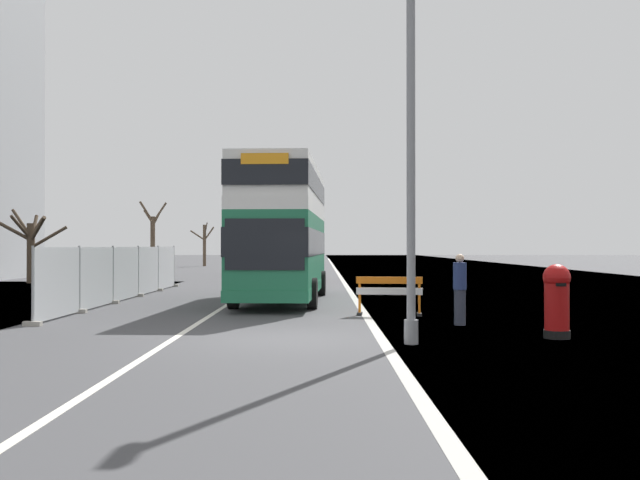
% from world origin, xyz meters
% --- Properties ---
extents(ground, '(140.00, 280.00, 0.10)m').
position_xyz_m(ground, '(0.55, 0.08, -0.05)').
color(ground, '#424244').
extents(double_decker_bus, '(3.19, 10.75, 4.87)m').
position_xyz_m(double_decker_bus, '(-0.53, 10.41, 2.59)').
color(double_decker_bus, '#1E6B47').
rests_on(double_decker_bus, ground).
extents(lamppost_foreground, '(0.29, 0.70, 8.18)m').
position_xyz_m(lamppost_foreground, '(2.68, -0.83, 3.86)').
color(lamppost_foreground, gray).
rests_on(lamppost_foreground, ground).
extents(red_pillar_postbox, '(0.59, 0.59, 1.62)m').
position_xyz_m(red_pillar_postbox, '(5.98, 0.07, 0.89)').
color(red_pillar_postbox, black).
rests_on(red_pillar_postbox, ground).
extents(roadworks_barrier, '(1.91, 0.67, 1.12)m').
position_xyz_m(roadworks_barrier, '(2.82, 5.07, 0.72)').
color(roadworks_barrier, orange).
rests_on(roadworks_barrier, ground).
extents(construction_site_fence, '(0.44, 17.20, 2.02)m').
position_xyz_m(construction_site_fence, '(-6.41, 10.88, 0.97)').
color(construction_site_fence, '#A8AAAD').
rests_on(construction_site_fence, ground).
extents(car_oncoming_near, '(1.95, 3.88, 2.13)m').
position_xyz_m(car_oncoming_near, '(-0.88, 24.56, 0.99)').
color(car_oncoming_near, maroon).
rests_on(car_oncoming_near, ground).
extents(car_receding_mid, '(1.91, 3.97, 2.11)m').
position_xyz_m(car_receding_mid, '(-3.85, 32.86, 0.98)').
color(car_receding_mid, gray).
rests_on(car_receding_mid, ground).
extents(bare_tree_far_verge_near, '(3.67, 2.64, 4.04)m').
position_xyz_m(bare_tree_far_verge_near, '(-14.86, 22.71, 2.18)').
color(bare_tree_far_verge_near, '#4C3D2D').
rests_on(bare_tree_far_verge_near, ground).
extents(bare_tree_far_verge_mid, '(2.18, 2.24, 5.76)m').
position_xyz_m(bare_tree_far_verge_mid, '(-13.34, 43.94, 2.82)').
color(bare_tree_far_verge_mid, '#4C3D2D').
rests_on(bare_tree_far_verge_mid, ground).
extents(bare_tree_far_verge_far, '(2.40, 3.53, 4.30)m').
position_xyz_m(bare_tree_far_verge_far, '(-10.69, 54.48, 2.33)').
color(bare_tree_far_verge_far, '#4C3D2D').
rests_on(bare_tree_far_verge_far, ground).
extents(pedestrian_at_kerb, '(0.34, 0.34, 1.81)m').
position_xyz_m(pedestrian_at_kerb, '(4.37, 2.61, 0.91)').
color(pedestrian_at_kerb, '#2D3342').
rests_on(pedestrian_at_kerb, ground).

